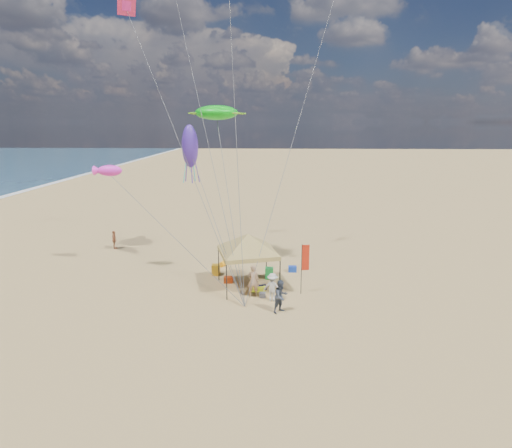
{
  "coord_description": "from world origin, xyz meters",
  "views": [
    {
      "loc": [
        1.03,
        -20.32,
        9.65
      ],
      "look_at": [
        0.0,
        3.0,
        4.0
      ],
      "focal_mm": 29.52,
      "sensor_mm": 36.0,
      "label": 1
    }
  ],
  "objects_px": {
    "canopy_tent": "(248,236)",
    "beach_cart": "(258,289)",
    "chair_green": "(269,273)",
    "person_near_c": "(272,287)",
    "person_near_a": "(253,281)",
    "chair_yellow": "(216,270)",
    "feather_flag": "(304,261)",
    "cooler_blue": "(292,269)",
    "cooler_red": "(228,280)",
    "person_far_a": "(114,240)",
    "person_near_b": "(281,296)"
  },
  "relations": [
    {
      "from": "cooler_blue",
      "to": "person_near_b",
      "type": "relative_size",
      "value": 0.31
    },
    {
      "from": "canopy_tent",
      "to": "chair_yellow",
      "type": "xyz_separation_m",
      "value": [
        -2.21,
        1.96,
        -2.84
      ]
    },
    {
      "from": "cooler_red",
      "to": "person_near_b",
      "type": "relative_size",
      "value": 0.31
    },
    {
      "from": "feather_flag",
      "to": "cooler_red",
      "type": "height_order",
      "value": "feather_flag"
    },
    {
      "from": "person_near_a",
      "to": "person_far_a",
      "type": "relative_size",
      "value": 1.26
    },
    {
      "from": "chair_green",
      "to": "person_near_a",
      "type": "distance_m",
      "value": 3.05
    },
    {
      "from": "person_near_a",
      "to": "chair_green",
      "type": "bearing_deg",
      "value": -118.76
    },
    {
      "from": "feather_flag",
      "to": "person_near_a",
      "type": "distance_m",
      "value": 3.14
    },
    {
      "from": "person_near_c",
      "to": "person_far_a",
      "type": "height_order",
      "value": "person_near_c"
    },
    {
      "from": "beach_cart",
      "to": "person_near_b",
      "type": "bearing_deg",
      "value": -63.33
    },
    {
      "from": "cooler_red",
      "to": "person_far_a",
      "type": "bearing_deg",
      "value": 145.18
    },
    {
      "from": "cooler_blue",
      "to": "person_near_a",
      "type": "distance_m",
      "value": 4.85
    },
    {
      "from": "chair_green",
      "to": "person_near_c",
      "type": "distance_m",
      "value": 3.48
    },
    {
      "from": "feather_flag",
      "to": "chair_green",
      "type": "bearing_deg",
      "value": 130.36
    },
    {
      "from": "beach_cart",
      "to": "person_near_c",
      "type": "bearing_deg",
      "value": -54.51
    },
    {
      "from": "canopy_tent",
      "to": "person_near_b",
      "type": "distance_m",
      "value": 4.51
    },
    {
      "from": "chair_yellow",
      "to": "beach_cart",
      "type": "distance_m",
      "value": 3.9
    },
    {
      "from": "chair_yellow",
      "to": "chair_green",
      "type": "bearing_deg",
      "value": -7.24
    },
    {
      "from": "person_near_a",
      "to": "feather_flag",
      "type": "bearing_deg",
      "value": 177.83
    },
    {
      "from": "person_near_a",
      "to": "person_far_a",
      "type": "height_order",
      "value": "person_near_a"
    },
    {
      "from": "canopy_tent",
      "to": "beach_cart",
      "type": "distance_m",
      "value": 3.14
    },
    {
      "from": "canopy_tent",
      "to": "beach_cart",
      "type": "bearing_deg",
      "value": -49.58
    },
    {
      "from": "feather_flag",
      "to": "chair_green",
      "type": "distance_m",
      "value": 3.53
    },
    {
      "from": "person_far_a",
      "to": "person_near_c",
      "type": "bearing_deg",
      "value": -142.56
    },
    {
      "from": "cooler_blue",
      "to": "beach_cart",
      "type": "relative_size",
      "value": 0.6
    },
    {
      "from": "beach_cart",
      "to": "person_far_a",
      "type": "distance_m",
      "value": 14.12
    },
    {
      "from": "cooler_red",
      "to": "chair_yellow",
      "type": "relative_size",
      "value": 0.77
    },
    {
      "from": "cooler_blue",
      "to": "chair_green",
      "type": "bearing_deg",
      "value": -139.95
    },
    {
      "from": "canopy_tent",
      "to": "chair_yellow",
      "type": "height_order",
      "value": "canopy_tent"
    },
    {
      "from": "person_near_b",
      "to": "cooler_blue",
      "type": "bearing_deg",
      "value": 40.66
    },
    {
      "from": "canopy_tent",
      "to": "cooler_blue",
      "type": "xyz_separation_m",
      "value": [
        2.78,
        2.8,
        -3.0
      ]
    },
    {
      "from": "canopy_tent",
      "to": "person_far_a",
      "type": "relative_size",
      "value": 4.09
    },
    {
      "from": "feather_flag",
      "to": "person_near_c",
      "type": "distance_m",
      "value": 2.42
    },
    {
      "from": "person_near_c",
      "to": "feather_flag",
      "type": "bearing_deg",
      "value": -136.91
    },
    {
      "from": "cooler_red",
      "to": "person_near_c",
      "type": "distance_m",
      "value": 3.81
    },
    {
      "from": "canopy_tent",
      "to": "chair_green",
      "type": "distance_m",
      "value": 3.46
    },
    {
      "from": "canopy_tent",
      "to": "chair_yellow",
      "type": "bearing_deg",
      "value": 138.46
    },
    {
      "from": "cooler_blue",
      "to": "person_far_a",
      "type": "distance_m",
      "value": 14.47
    },
    {
      "from": "cooler_red",
      "to": "person_near_b",
      "type": "xyz_separation_m",
      "value": [
        3.19,
        -4.01,
        0.68
      ]
    },
    {
      "from": "beach_cart",
      "to": "person_near_a",
      "type": "distance_m",
      "value": 0.98
    },
    {
      "from": "chair_green",
      "to": "beach_cart",
      "type": "height_order",
      "value": "chair_green"
    },
    {
      "from": "chair_yellow",
      "to": "person_near_b",
      "type": "relative_size",
      "value": 0.4
    },
    {
      "from": "feather_flag",
      "to": "beach_cart",
      "type": "bearing_deg",
      "value": 177.1
    },
    {
      "from": "feather_flag",
      "to": "chair_yellow",
      "type": "bearing_deg",
      "value": 152.81
    },
    {
      "from": "feather_flag",
      "to": "person_near_b",
      "type": "relative_size",
      "value": 1.72
    },
    {
      "from": "person_far_a",
      "to": "cooler_blue",
      "type": "bearing_deg",
      "value": -124.15
    },
    {
      "from": "person_far_a",
      "to": "beach_cart",
      "type": "bearing_deg",
      "value": -140.75
    },
    {
      "from": "cooler_blue",
      "to": "person_far_a",
      "type": "relative_size",
      "value": 0.37
    },
    {
      "from": "beach_cart",
      "to": "person_near_b",
      "type": "height_order",
      "value": "person_near_b"
    },
    {
      "from": "cooler_red",
      "to": "person_near_c",
      "type": "relative_size",
      "value": 0.34
    }
  ]
}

